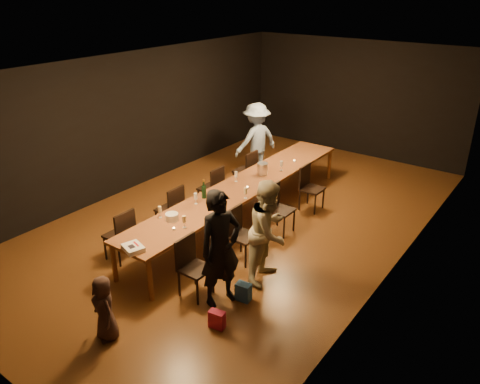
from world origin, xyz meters
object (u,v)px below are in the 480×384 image
Objects in this scene: table at (244,187)px; chair_right_3 at (312,188)px; chair_left_1 at (169,209)px; chair_left_2 at (211,188)px; child at (104,308)px; plate_stack at (172,217)px; chair_right_0 at (196,268)px; chair_right_1 at (243,236)px; chair_right_2 at (281,210)px; woman_birthday at (220,249)px; champagne_bottle at (204,189)px; ice_bucket at (263,169)px; man_blue at (256,140)px; woman_tan at (269,231)px; birthday_cake at (133,248)px; chair_left_3 at (245,170)px; chair_left_0 at (119,234)px.

table is 1.49m from chair_right_3.
chair_left_1 and chair_left_2 have the same top height.
child is 2.03m from plate_stack.
chair_right_0 is 1.20m from chair_right_1.
chair_left_1 is at bearing -54.78° from chair_right_2.
chair_right_3 is at bearing 26.89° from woman_birthday.
chair_right_2 is 4.32× the size of plate_stack.
plate_stack is at bearing -26.70° from chair_right_2.
child is at bearing -75.63° from champagne_bottle.
champagne_bottle is at bearing -97.95° from ice_bucket.
chair_right_2 is 1.00× the size of chair_left_2.
chair_right_2 is 1.00× the size of chair_left_1.
chair_left_2 is at bearing 0.00° from chair_left_1.
champagne_bottle reaches higher than table.
woman_birthday is at bearing 47.36° from man_blue.
woman_birthday is 3.21m from ice_bucket.
chair_right_2 is at bearing 16.46° from woman_tan.
birthday_cake is at bearing -150.88° from chair_left_1.
chair_left_3 is 4.09m from woman_birthday.
plate_stack is at bearing -54.12° from chair_right_1.
chair_right_2 is 2.58× the size of champagne_bottle.
chair_left_2 is at bearing 111.71° from plate_stack.
champagne_bottle is (-0.23, -0.91, 0.23)m from table.
man_blue is 6.12m from child.
chair_right_3 is 2.48× the size of birthday_cake.
chair_left_2 is at bearing -125.22° from chair_right_1.
plate_stack reaches higher than table.
chair_left_3 is (-0.85, 1.20, -0.24)m from table.
chair_right_3 is 2.58× the size of champagne_bottle.
chair_left_3 is at bearing 106.25° from champagne_bottle.
chair_left_0 reaches higher than child.
woman_tan reaches higher than ice_bucket.
woman_tan is at bearing 65.37° from birthday_cake.
chair_right_3 is at bearing 5.84° from woman_tan.
child is 1.04m from birthday_cake.
ice_bucket is (-1.48, 2.04, 0.04)m from woman_tan.
chair_left_0 is (-1.70, -1.20, 0.00)m from chair_right_1.
man_blue reaches higher than chair_left_1.
chair_left_1 is at bearing 136.48° from birthday_cake.
chair_left_1 is (-1.70, 1.20, 0.00)m from chair_right_0.
chair_left_2 is at bearing -54.78° from chair_right_3.
chair_left_0 is 2.40m from chair_left_2.
chair_left_0 is 3.89× the size of ice_bucket.
birthday_cake is (0.95, -2.90, 0.32)m from chair_left_2.
champagne_bottle is (-0.33, 1.99, 0.14)m from birthday_cake.
chair_right_1 and chair_left_2 have the same top height.
woman_birthday is 1.40m from plate_stack.
chair_right_2 and chair_left_0 have the same top height.
chair_left_3 is 2.48× the size of birthday_cake.
woman_birthday reaches higher than table.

